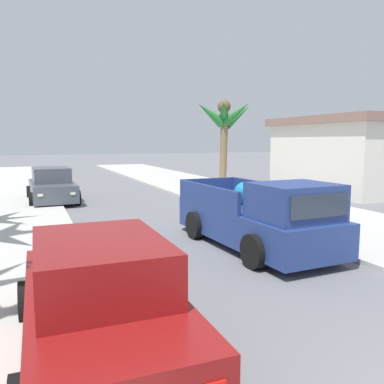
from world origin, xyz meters
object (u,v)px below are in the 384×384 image
Objects in this scene: car_left_near at (100,301)px; car_left_mid at (52,186)px; palm_tree_left_fore at (224,119)px; roadside_house at (379,154)px; pickup_truck at (258,218)px.

car_left_mid is at bearing 89.34° from car_left_near.
car_left_mid is 11.10m from palm_tree_left_fore.
roadside_house is at bearing -6.97° from car_left_mid.
pickup_truck reaches higher than car_left_near.
car_left_near is 20.84m from roadside_house.
roadside_house reaches higher than car_left_mid.
pickup_truck is 0.53× the size of roadside_house.
palm_tree_left_fore reaches higher than pickup_truck.
car_left_near is 0.99× the size of car_left_mid.
car_left_mid is at bearing 173.03° from roadside_house.
car_left_mid is (-4.37, 10.16, -0.07)m from pickup_truck.
pickup_truck is 15.10m from roadside_house.
pickup_truck is 1.23× the size of car_left_mid.
palm_tree_left_fore is (10.28, 16.85, 3.32)m from car_left_near.
pickup_truck is 11.06m from car_left_mid.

